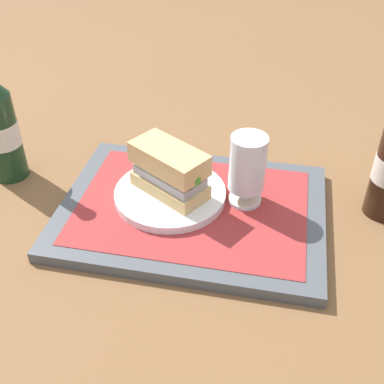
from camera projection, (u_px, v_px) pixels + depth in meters
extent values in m
plane|color=brown|center=(192.00, 215.00, 0.83)|extent=(3.00, 3.00, 0.00)
cube|color=#4C5156|center=(192.00, 211.00, 0.83)|extent=(0.44, 0.32, 0.02)
cube|color=#9E2D2D|center=(192.00, 206.00, 0.82)|extent=(0.38, 0.27, 0.00)
cylinder|color=white|center=(170.00, 194.00, 0.83)|extent=(0.19, 0.19, 0.01)
cube|color=tan|center=(170.00, 185.00, 0.82)|extent=(0.14, 0.12, 0.02)
cube|color=#9EA3A8|center=(170.00, 176.00, 0.81)|extent=(0.13, 0.11, 0.02)
cube|color=silver|center=(169.00, 170.00, 0.80)|extent=(0.12, 0.10, 0.01)
sphere|color=#47932D|center=(192.00, 177.00, 0.77)|extent=(0.04, 0.04, 0.04)
cube|color=tan|center=(169.00, 158.00, 0.79)|extent=(0.14, 0.12, 0.04)
cylinder|color=silver|center=(245.00, 199.00, 0.83)|extent=(0.06, 0.06, 0.01)
cylinder|color=silver|center=(245.00, 192.00, 0.82)|extent=(0.01, 0.01, 0.02)
cylinder|color=silver|center=(248.00, 163.00, 0.78)|extent=(0.06, 0.06, 0.09)
cylinder|color=gold|center=(247.00, 176.00, 0.80)|extent=(0.06, 0.06, 0.04)
cylinder|color=white|center=(248.00, 163.00, 0.78)|extent=(0.05, 0.05, 0.01)
cylinder|color=#19381E|center=(2.00, 137.00, 0.88)|extent=(0.06, 0.06, 0.17)
cylinder|color=silver|center=(1.00, 133.00, 0.87)|extent=(0.07, 0.07, 0.05)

